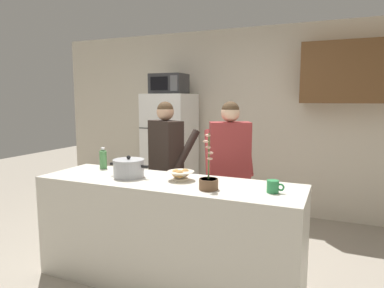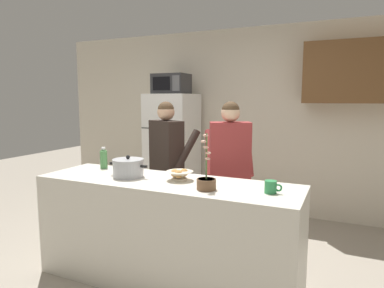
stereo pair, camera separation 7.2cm
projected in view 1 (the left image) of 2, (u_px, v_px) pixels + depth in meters
name	position (u px, v px, depth m)	size (l,w,h in m)	color
ground_plane	(168.00, 281.00, 3.05)	(14.00, 14.00, 0.00)	#9E9384
back_wall_unit	(257.00, 114.00, 4.82)	(6.00, 0.48, 2.60)	beige
kitchen_island	(167.00, 232.00, 2.99)	(2.31, 0.68, 0.92)	silver
refrigerator	(170.00, 152.00, 4.97)	(0.64, 0.68, 1.69)	white
microwave	(169.00, 84.00, 4.83)	(0.48, 0.37, 0.28)	#2D2D30
person_near_pot	(166.00, 157.00, 3.72)	(0.60, 0.56, 1.59)	#726656
person_by_sink	(230.00, 161.00, 3.46)	(0.59, 0.55, 1.59)	#726656
cooking_pot	(129.00, 168.00, 3.05)	(0.39, 0.28, 0.20)	#ADAFB5
coffee_mug	(273.00, 187.00, 2.54)	(0.13, 0.09, 0.10)	#2D8C4C
bread_bowl	(181.00, 175.00, 2.92)	(0.24, 0.24, 0.10)	beige
bottle_near_edge	(103.00, 158.00, 3.41)	(0.07, 0.07, 0.21)	#4C8C4C
potted_orchid	(209.00, 181.00, 2.63)	(0.15, 0.15, 0.44)	brown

